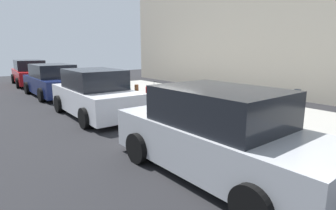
# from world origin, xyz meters

# --- Properties ---
(ground_plane) EXTENTS (40.00, 40.00, 0.00)m
(ground_plane) POSITION_xyz_m (0.00, 0.00, 0.00)
(ground_plane) COLOR black
(sidewalk_curb) EXTENTS (18.00, 5.00, 0.14)m
(sidewalk_curb) POSITION_xyz_m (0.00, -2.50, 0.07)
(sidewalk_curb) COLOR #9E9B93
(sidewalk_curb) RESTS_ON ground_plane
(building_facade_sidewalk_side) EXTENTS (24.00, 3.00, 8.70)m
(building_facade_sidewalk_side) POSITION_xyz_m (0.00, -8.40, 4.35)
(building_facade_sidewalk_side) COLOR #B2A893
(building_facade_sidewalk_side) RESTS_ON ground_plane
(suitcase_navy_0) EXTENTS (0.49, 0.28, 0.63)m
(suitcase_navy_0) POSITION_xyz_m (-3.60, -0.61, 0.43)
(suitcase_navy_0) COLOR navy
(suitcase_navy_0) RESTS_ON sidewalk_curb
(suitcase_olive_1) EXTENTS (0.41, 0.22, 0.95)m
(suitcase_olive_1) POSITION_xyz_m (-3.10, -0.72, 0.49)
(suitcase_olive_1) COLOR #59601E
(suitcase_olive_1) RESTS_ON sidewalk_curb
(suitcase_teal_2) EXTENTS (0.50, 0.21, 0.74)m
(suitcase_teal_2) POSITION_xyz_m (-2.58, -0.60, 0.48)
(suitcase_teal_2) COLOR #0F606B
(suitcase_teal_2) RESTS_ON sidewalk_curb
(suitcase_silver_3) EXTENTS (0.36, 0.23, 0.85)m
(suitcase_silver_3) POSITION_xyz_m (-2.09, -0.66, 0.40)
(suitcase_silver_3) COLOR #9EA0A8
(suitcase_silver_3) RESTS_ON sidewalk_curb
(suitcase_red_4) EXTENTS (0.36, 0.25, 0.73)m
(suitcase_red_4) POSITION_xyz_m (-1.67, -0.58, 0.39)
(suitcase_red_4) COLOR red
(suitcase_red_4) RESTS_ON sidewalk_curb
(suitcase_black_5) EXTENTS (0.49, 0.26, 0.86)m
(suitcase_black_5) POSITION_xyz_m (-1.18, -0.70, 0.40)
(suitcase_black_5) COLOR black
(suitcase_black_5) RESTS_ON sidewalk_curb
(suitcase_maroon_6) EXTENTS (0.36, 0.23, 0.88)m
(suitcase_maroon_6) POSITION_xyz_m (-0.70, -0.68, 0.42)
(suitcase_maroon_6) COLOR maroon
(suitcase_maroon_6) RESTS_ON sidewalk_curb
(suitcase_navy_7) EXTENTS (0.50, 0.24, 0.88)m
(suitcase_navy_7) POSITION_xyz_m (-0.21, -0.68, 0.47)
(suitcase_navy_7) COLOR navy
(suitcase_navy_7) RESTS_ON sidewalk_curb
(suitcase_olive_8) EXTENTS (0.43, 0.24, 0.76)m
(suitcase_olive_8) POSITION_xyz_m (0.32, -0.63, 0.42)
(suitcase_olive_8) COLOR #59601E
(suitcase_olive_8) RESTS_ON sidewalk_curb
(suitcase_teal_9) EXTENTS (0.39, 0.28, 0.97)m
(suitcase_teal_9) POSITION_xyz_m (0.79, -0.62, 0.47)
(suitcase_teal_9) COLOR #0F606B
(suitcase_teal_9) RESTS_ON sidewalk_curb
(fire_hydrant) EXTENTS (0.39, 0.21, 0.75)m
(fire_hydrant) POSITION_xyz_m (1.42, -0.66, 0.53)
(fire_hydrant) COLOR red
(fire_hydrant) RESTS_ON sidewalk_curb
(bollard_post) EXTENTS (0.17, 0.17, 0.72)m
(bollard_post) POSITION_xyz_m (2.09, -0.51, 0.50)
(bollard_post) COLOR brown
(bollard_post) RESTS_ON sidewalk_curb
(parking_meter) EXTENTS (0.12, 0.09, 1.27)m
(parking_meter) POSITION_xyz_m (-4.67, -0.91, 0.97)
(parking_meter) COLOR slate
(parking_meter) RESTS_ON sidewalk_curb
(parked_car_silver_0) EXTENTS (4.49, 2.11, 1.65)m
(parked_car_silver_0) POSITION_xyz_m (-4.58, 1.71, 0.77)
(parked_car_silver_0) COLOR #B2B5BA
(parked_car_silver_0) RESTS_ON ground_plane
(parked_car_white_1) EXTENTS (4.38, 2.02, 1.65)m
(parked_car_white_1) POSITION_xyz_m (1.25, 1.71, 0.77)
(parked_car_white_1) COLOR silver
(parked_car_white_1) RESTS_ON ground_plane
(parked_car_navy_2) EXTENTS (4.68, 2.17, 1.60)m
(parked_car_navy_2) POSITION_xyz_m (6.65, 1.71, 0.75)
(parked_car_navy_2) COLOR #141E4C
(parked_car_navy_2) RESTS_ON ground_plane
(parked_car_red_3) EXTENTS (4.89, 2.21, 1.64)m
(parked_car_red_3) POSITION_xyz_m (12.24, 1.71, 0.77)
(parked_car_red_3) COLOR #AD1619
(parked_car_red_3) RESTS_ON ground_plane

